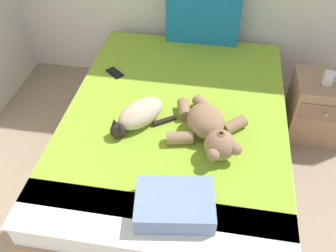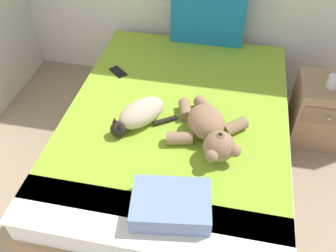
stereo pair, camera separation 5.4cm
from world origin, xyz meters
TOP-DOWN VIEW (x-y plane):
  - bed at (1.59, 3.48)m, footprint 1.52×2.02m
  - patterned_cushion at (1.67, 4.42)m, footprint 0.60×0.11m
  - cat at (1.38, 3.33)m, footprint 0.40×0.40m
  - teddy_bear at (1.83, 3.27)m, footprint 0.50×0.61m
  - cell_phone at (1.07, 3.84)m, footprint 0.16×0.15m
  - throw_pillow at (1.70, 2.72)m, footprint 0.44×0.33m
  - nightstand at (2.65, 3.98)m, footprint 0.42×0.42m
  - mug at (2.64, 3.95)m, footprint 0.12×0.08m

SIDE VIEW (x-z plane):
  - bed at x=1.59m, z-range 0.00..0.49m
  - nightstand at x=2.65m, z-range 0.00..0.51m
  - cell_phone at x=1.07m, z-range 0.50..0.51m
  - throw_pillow at x=1.70m, z-range 0.50..0.61m
  - mug at x=2.64m, z-range 0.51..0.60m
  - cat at x=1.38m, z-range 0.49..0.64m
  - teddy_bear at x=1.83m, z-range 0.48..0.68m
  - patterned_cushion at x=1.67m, z-range 0.50..1.00m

